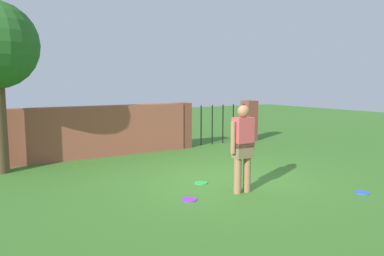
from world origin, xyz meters
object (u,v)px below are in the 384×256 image
(frisbee_green, at_px, (201,183))
(frisbee_blue, at_px, (362,192))
(frisbee_purple, at_px, (189,200))
(person, at_px, (243,145))

(frisbee_green, bearing_deg, frisbee_blue, -44.21)
(frisbee_blue, distance_m, frisbee_purple, 3.22)
(person, xyz_separation_m, frisbee_green, (-0.31, 0.92, -0.89))
(frisbee_green, xyz_separation_m, frisbee_purple, (-0.76, -0.80, 0.00))
(frisbee_blue, bearing_deg, person, 147.40)
(frisbee_purple, bearing_deg, frisbee_green, 46.30)
(person, height_order, frisbee_purple, person)
(person, xyz_separation_m, frisbee_blue, (1.86, -1.19, -0.89))
(frisbee_purple, bearing_deg, frisbee_blue, -24.22)
(frisbee_green, xyz_separation_m, frisbee_blue, (2.18, -2.12, 0.00))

